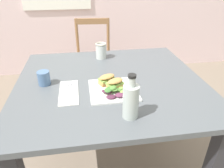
{
  "coord_description": "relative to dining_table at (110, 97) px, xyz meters",
  "views": [
    {
      "loc": [
        -0.13,
        -0.97,
        1.33
      ],
      "look_at": [
        0.02,
        0.04,
        0.76
      ],
      "focal_mm": 33.26,
      "sensor_mm": 36.0,
      "label": 1
    }
  ],
  "objects": [
    {
      "name": "dining_table",
      "position": [
        0.0,
        0.0,
        0.0
      ],
      "size": [
        1.11,
        1.02,
        0.74
      ],
      "color": "#51565B",
      "rests_on": "ground"
    },
    {
      "name": "chair_wooden_far",
      "position": [
        -0.04,
        1.02,
        -0.17
      ],
      "size": [
        0.43,
        0.43,
        0.87
      ],
      "color": "#8E6642",
      "rests_on": "ground"
    },
    {
      "name": "plate_lunch",
      "position": [
        -0.0,
        -0.13,
        0.13
      ],
      "size": [
        0.26,
        0.26,
        0.01
      ],
      "primitive_type": "cube",
      "color": "white",
      "rests_on": "dining_table"
    },
    {
      "name": "sandwich_half_front",
      "position": [
        0.01,
        -0.11,
        0.16
      ],
      "size": [
        0.11,
        0.09,
        0.06
      ],
      "color": "tan",
      "rests_on": "plate_lunch"
    },
    {
      "name": "sandwich_half_back",
      "position": [
        -0.03,
        -0.06,
        0.16
      ],
      "size": [
        0.11,
        0.09,
        0.06
      ],
      "color": "tan",
      "rests_on": "plate_lunch"
    },
    {
      "name": "salad_mixed_greens",
      "position": [
        0.0,
        -0.16,
        0.15
      ],
      "size": [
        0.15,
        0.14,
        0.04
      ],
      "color": "#4C2338",
      "rests_on": "plate_lunch"
    },
    {
      "name": "napkin_folded",
      "position": [
        -0.24,
        -0.11,
        0.12
      ],
      "size": [
        0.11,
        0.26,
        0.0
      ],
      "primitive_type": "cube",
      "rotation": [
        0.0,
        0.0,
        0.01
      ],
      "color": "silver",
      "rests_on": "dining_table"
    },
    {
      "name": "fork_on_napkin",
      "position": [
        -0.24,
        -0.09,
        0.13
      ],
      "size": [
        0.03,
        0.19,
        0.0
      ],
      "color": "silver",
      "rests_on": "napkin_folded"
    },
    {
      "name": "bottle_cold_brew",
      "position": [
        0.04,
        -0.36,
        0.2
      ],
      "size": [
        0.07,
        0.07,
        0.21
      ],
      "color": "black",
      "rests_on": "dining_table"
    },
    {
      "name": "mason_jar_iced_tea",
      "position": [
        -0.02,
        0.36,
        0.17
      ],
      "size": [
        0.08,
        0.08,
        0.12
      ],
      "color": "#995623",
      "rests_on": "dining_table"
    },
    {
      "name": "cup_extra_side",
      "position": [
        -0.38,
        0.01,
        0.16
      ],
      "size": [
        0.07,
        0.07,
        0.08
      ],
      "primitive_type": "cylinder",
      "color": "#4C6B93",
      "rests_on": "dining_table"
    }
  ]
}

